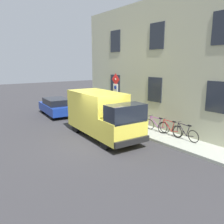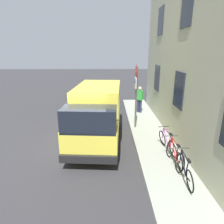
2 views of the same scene
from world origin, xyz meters
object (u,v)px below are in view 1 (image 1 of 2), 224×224
object	(u,v)px
sign_post_stacked	(116,92)
delivery_van	(102,114)
parked_hatchback	(56,106)
bicycle_black	(185,133)
bicycle_purple	(157,125)
pedestrian	(100,104)
bicycle_red	(170,129)

from	to	relation	value
sign_post_stacked	delivery_van	xyz separation A→B (m)	(-1.91, -1.20, -0.98)
delivery_van	parked_hatchback	world-z (taller)	delivery_van
delivery_van	parked_hatchback	distance (m)	6.73
sign_post_stacked	bicycle_black	bearing A→B (deg)	-77.66
bicycle_black	sign_post_stacked	bearing A→B (deg)	15.83
delivery_van	sign_post_stacked	bearing A→B (deg)	125.78
bicycle_purple	delivery_van	bearing A→B (deg)	55.45
pedestrian	bicycle_black	bearing A→B (deg)	39.08
bicycle_black	bicycle_purple	world-z (taller)	same
parked_hatchback	pedestrian	distance (m)	3.68
sign_post_stacked	delivery_van	size ratio (longest dim) A/B	0.59
sign_post_stacked	parked_hatchback	distance (m)	5.99
bicycle_red	pedestrian	distance (m)	6.41
delivery_van	bicycle_red	distance (m)	3.89
delivery_van	bicycle_purple	world-z (taller)	delivery_van
bicycle_purple	pedestrian	distance (m)	5.44
bicycle_red	bicycle_purple	world-z (taller)	same
bicycle_black	bicycle_red	world-z (taller)	same
parked_hatchback	bicycle_red	xyz separation A→B (m)	(2.78, -9.14, -0.22)
bicycle_purple	bicycle_black	bearing A→B (deg)	172.19
delivery_van	bicycle_red	world-z (taller)	delivery_van
parked_hatchback	bicycle_purple	size ratio (longest dim) A/B	2.42
bicycle_red	bicycle_purple	bearing A→B (deg)	-1.43
pedestrian	delivery_van	bearing A→B (deg)	3.30
delivery_van	bicycle_red	xyz separation A→B (m)	(2.92, -2.44, -0.82)
parked_hatchback	pedestrian	size ratio (longest dim) A/B	2.41
delivery_van	bicycle_purple	distance (m)	3.37
bicycle_red	bicycle_purple	size ratio (longest dim) A/B	1.00
sign_post_stacked	bicycle_black	distance (m)	5.05
bicycle_purple	pedestrian	bearing A→B (deg)	-3.94
pedestrian	bicycle_purple	bearing A→B (deg)	40.10
bicycle_red	pedestrian	world-z (taller)	pedestrian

